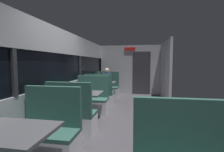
{
  "coord_description": "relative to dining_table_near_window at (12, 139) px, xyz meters",
  "views": [
    {
      "loc": [
        0.49,
        -3.62,
        1.47
      ],
      "look_at": [
        -0.53,
        2.26,
        0.99
      ],
      "focal_mm": 26.21,
      "sensor_mm": 36.0,
      "label": 1
    }
  ],
  "objects": [
    {
      "name": "carriage_aisle_panel_right",
      "position": [
        2.34,
        5.09,
        0.51
      ],
      "size": [
        0.08,
        2.4,
        2.3
      ],
      "primitive_type": "cube",
      "color": "#B2B2B7",
      "rests_on": "ground_plane"
    },
    {
      "name": "bench_mid_window_facing_entry",
      "position": [
        0.0,
        3.0,
        -0.31
      ],
      "size": [
        0.95,
        0.5,
        1.1
      ],
      "color": "silver",
      "rests_on": "ground_plane"
    },
    {
      "name": "seated_passenger",
      "position": [
        0.0,
        5.24,
        -0.1
      ],
      "size": [
        0.47,
        0.55,
        1.26
      ],
      "color": "#26262D",
      "rests_on": "ground_plane"
    },
    {
      "name": "carriage_end_bulkhead",
      "position": [
        0.95,
        6.28,
        0.5
      ],
      "size": [
        2.9,
        0.11,
        2.3
      ],
      "color": "#B2B2B7",
      "rests_on": "ground_plane"
    },
    {
      "name": "dining_table_far_window",
      "position": [
        0.0,
        4.61,
        0.0
      ],
      "size": [
        0.9,
        0.7,
        0.74
      ],
      "color": "#9E9EA3",
      "rests_on": "ground_plane"
    },
    {
      "name": "bench_mid_window_facing_end",
      "position": [
        0.0,
        1.61,
        -0.31
      ],
      "size": [
        0.95,
        0.5,
        1.1
      ],
      "color": "silver",
      "rests_on": "ground_plane"
    },
    {
      "name": "bench_far_window_facing_entry",
      "position": [
        0.0,
        5.31,
        -0.31
      ],
      "size": [
        0.95,
        0.5,
        1.1
      ],
      "color": "silver",
      "rests_on": "ground_plane"
    },
    {
      "name": "dining_table_near_window",
      "position": [
        0.0,
        0.0,
        0.0
      ],
      "size": [
        0.9,
        0.7,
        0.74
      ],
      "color": "#9E9EA3",
      "rests_on": "ground_plane"
    },
    {
      "name": "bench_far_window_facing_end",
      "position": [
        0.0,
        3.91,
        -0.31
      ],
      "size": [
        0.95,
        0.5,
        1.1
      ],
      "color": "silver",
      "rests_on": "ground_plane"
    },
    {
      "name": "bench_near_window_facing_entry",
      "position": [
        0.0,
        0.7,
        -0.31
      ],
      "size": [
        0.95,
        0.5,
        1.1
      ],
      "color": "silver",
      "rests_on": "ground_plane"
    },
    {
      "name": "carriage_window_panel_left",
      "position": [
        -0.56,
        2.09,
        0.47
      ],
      "size": [
        0.09,
        8.48,
        2.3
      ],
      "color": "#B2B2B7",
      "rests_on": "ground_plane"
    },
    {
      "name": "dining_table_mid_window",
      "position": [
        0.0,
        2.31,
        0.0
      ],
      "size": [
        0.9,
        0.7,
        0.74
      ],
      "color": "#9E9EA3",
      "rests_on": "ground_plane"
    },
    {
      "name": "ground_plane",
      "position": [
        0.89,
        2.09,
        -0.65
      ],
      "size": [
        3.3,
        9.2,
        0.02
      ],
      "primitive_type": "cube",
      "color": "#423F44"
    }
  ]
}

